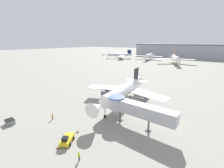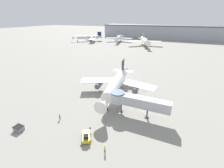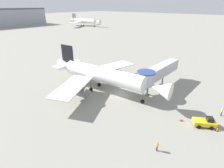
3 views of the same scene
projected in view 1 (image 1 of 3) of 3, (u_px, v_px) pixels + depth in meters
name	position (u px, v px, depth m)	size (l,w,h in m)	color
ground_plane	(117.00, 109.00, 45.03)	(800.00, 800.00, 0.00)	gray
main_airplane	(123.00, 91.00, 48.23)	(28.81, 31.18, 10.15)	white
jet_bridge	(134.00, 108.00, 35.02)	(16.92, 4.10, 6.31)	#B7B7BC
pushback_tug_yellow	(67.00, 139.00, 29.91)	(3.54, 4.12, 1.84)	yellow
service_container_gray	(10.00, 122.00, 36.87)	(2.26, 1.82, 1.17)	gray
traffic_cone_starboard_wing	(151.00, 116.00, 40.23)	(0.42, 0.42, 0.70)	black
traffic_cone_apron_front	(58.00, 147.00, 28.42)	(0.42, 0.42, 0.70)	black
traffic_cone_near_nose	(77.00, 131.00, 33.49)	(0.47, 0.47, 0.77)	black
ground_crew_marshaller	(79.00, 155.00, 25.41)	(0.39, 0.32, 1.79)	#1E2338
ground_crew_wing_walker	(52.00, 116.00, 38.91)	(0.37, 0.39, 1.77)	#1E2338
background_jet_navy_tail	(118.00, 55.00, 178.38)	(31.08, 32.00, 10.15)	silver
background_jet_teal_tail	(148.00, 56.00, 164.29)	(29.78, 31.62, 10.80)	silver
background_jet_orange_tail	(175.00, 58.00, 133.45)	(31.57, 32.96, 11.87)	white
terminal_building	(199.00, 51.00, 178.83)	(156.25, 27.19, 16.50)	#999EA8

